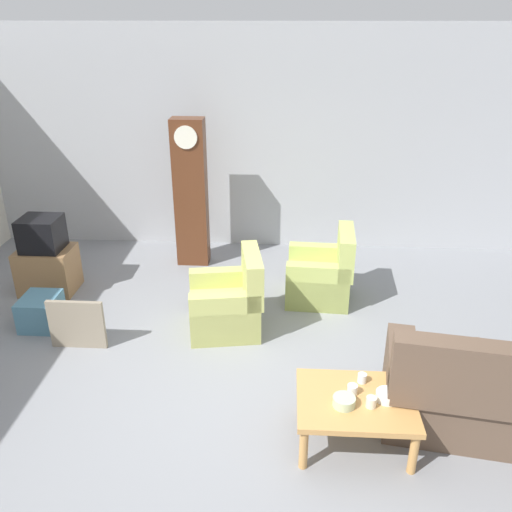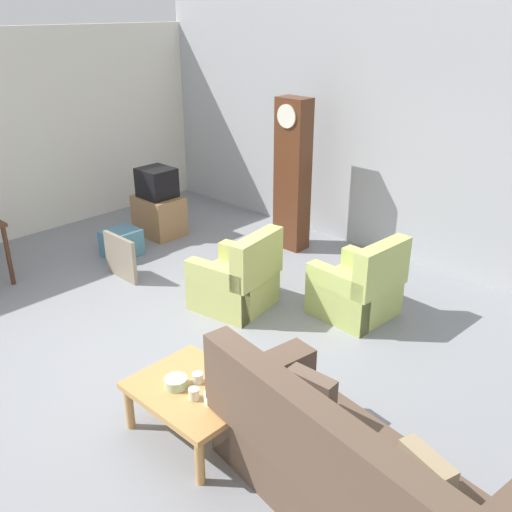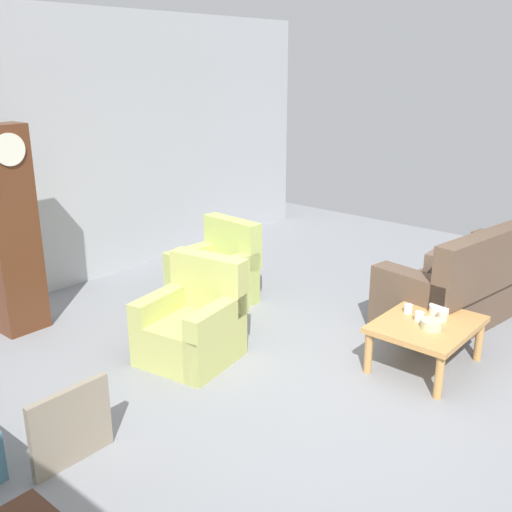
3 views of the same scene
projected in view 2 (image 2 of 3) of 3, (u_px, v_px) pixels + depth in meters
The scene contains 17 objects.
ground_plane at pixel (185, 356), 5.51m from camera, with size 10.40×10.40×0.00m, color gray.
garage_door_wall at pixel (395, 135), 7.25m from camera, with size 8.40×0.16×3.20m, color #ADAFB5.
pegboard_wall_left at pixel (6, 138), 7.83m from camera, with size 0.12×6.40×2.88m, color silver.
couch_floral at pixel (347, 474), 3.66m from camera, with size 2.21×1.18×1.04m.
armchair_olive_near at pixel (237, 282), 6.30m from camera, with size 0.90×0.88×0.92m.
armchair_olive_far at pixel (358, 290), 6.13m from camera, with size 0.83×0.80×0.92m.
coffee_table_wood at pixel (194, 394), 4.39m from camera, with size 0.96×0.76×0.43m.
grandfather_clock at pixel (292, 175), 7.61m from camera, with size 0.44×0.30×2.06m.
tv_stand_cabinet at pixel (159, 215), 8.34m from camera, with size 0.68×0.52×0.58m, color #997047.
tv_crt at pixel (157, 183), 8.14m from camera, with size 0.48×0.44×0.42m, color black.
framed_picture_leaning at pixel (120, 257), 6.99m from camera, with size 0.60×0.05×0.55m, color gray.
storage_box_blue at pixel (121, 243), 7.66m from camera, with size 0.40×0.47×0.36m, color teal.
cup_white_porcelain at pixel (198, 378), 4.40m from camera, with size 0.09×0.09×0.08m, color white.
cup_blue_rimmed at pixel (221, 375), 4.45m from camera, with size 0.08×0.08×0.08m, color silver.
cup_cream_tall at pixel (194, 394), 4.22m from camera, with size 0.08×0.08×0.09m, color beige.
bowl_white_stacked at pixel (216, 397), 4.19m from camera, with size 0.18×0.18×0.08m, color white.
bowl_shallow_green at pixel (176, 382), 4.36m from camera, with size 0.18×0.18×0.08m, color #B2C69E.
Camera 2 is at (3.70, -2.88, 3.12)m, focal length 39.76 mm.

